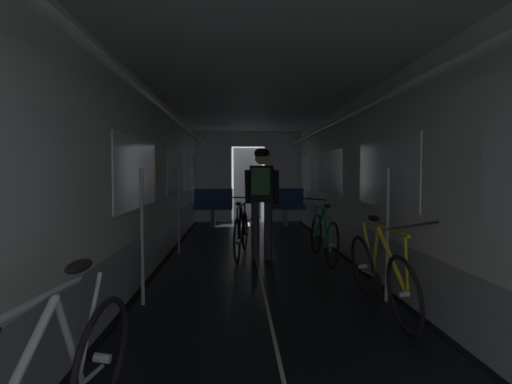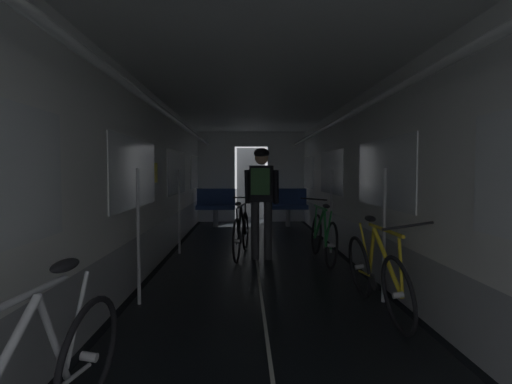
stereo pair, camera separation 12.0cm
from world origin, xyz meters
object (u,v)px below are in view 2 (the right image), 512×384
at_px(bicycle_yellow, 377,274).
at_px(bench_seat_far_left, 216,204).
at_px(bicycle_black_in_aisle, 241,233).
at_px(person_cyclist_aisle, 261,191).
at_px(bench_seat_far_right, 288,204).
at_px(bicycle_green, 323,236).

bearing_deg(bicycle_yellow, bench_seat_far_left, 107.55).
bearing_deg(bicycle_black_in_aisle, person_cyclist_aisle, -40.09).
xyz_separation_m(bench_seat_far_left, bench_seat_far_right, (1.80, 0.00, 0.00)).
bearing_deg(bicycle_green, bicycle_black_in_aisle, 161.74).
distance_m(bench_seat_far_left, bicycle_green, 4.46).
xyz_separation_m(bench_seat_far_left, bicycle_green, (1.91, -4.03, -0.18)).
bearing_deg(person_cyclist_aisle, bicycle_green, -8.94).
xyz_separation_m(bench_seat_far_left, bicycle_yellow, (1.99, -6.30, -0.19)).
xyz_separation_m(person_cyclist_aisle, bicycle_black_in_aisle, (-0.31, 0.26, -0.69)).
bearing_deg(bicycle_yellow, bicycle_black_in_aisle, 116.31).
bearing_deg(person_cyclist_aisle, bench_seat_far_left, 104.16).
bearing_deg(bicycle_green, bench_seat_far_right, 91.60).
distance_m(bench_seat_far_right, bicycle_yellow, 6.31).
relative_size(person_cyclist_aisle, bicycle_black_in_aisle, 1.03).
distance_m(person_cyclist_aisle, bicycle_black_in_aisle, 0.80).
height_order(bench_seat_far_right, bicycle_black_in_aisle, bench_seat_far_right).
bearing_deg(bench_seat_far_left, bench_seat_far_right, 0.00).
bearing_deg(bicycle_black_in_aisle, bicycle_yellow, -63.69).
xyz_separation_m(bench_seat_far_left, person_cyclist_aisle, (0.98, -3.88, 0.50)).
distance_m(bicycle_yellow, bicycle_black_in_aisle, 2.99).
height_order(bench_seat_far_right, bicycle_green, bench_seat_far_right).
height_order(bench_seat_far_left, bicycle_green, bench_seat_far_left).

